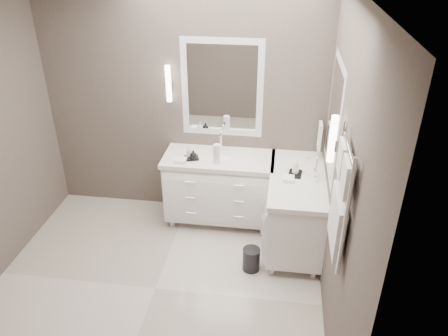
# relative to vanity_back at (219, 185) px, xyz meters

# --- Properties ---
(floor) EXTENTS (3.20, 3.00, 0.01)m
(floor) POSITION_rel_vanity_back_xyz_m (-0.45, -1.23, -0.49)
(floor) COLOR beige
(floor) RESTS_ON ground
(wall_back) EXTENTS (3.20, 0.01, 2.70)m
(wall_back) POSITION_rel_vanity_back_xyz_m (-0.45, 0.28, 0.86)
(wall_back) COLOR #504740
(wall_back) RESTS_ON floor
(wall_front) EXTENTS (3.20, 0.01, 2.70)m
(wall_front) POSITION_rel_vanity_back_xyz_m (-0.45, -2.73, 0.86)
(wall_front) COLOR #504740
(wall_front) RESTS_ON floor
(wall_right) EXTENTS (0.01, 3.00, 2.70)m
(wall_right) POSITION_rel_vanity_back_xyz_m (1.15, -1.23, 0.86)
(wall_right) COLOR #504740
(wall_right) RESTS_ON floor
(vanity_back) EXTENTS (1.24, 0.59, 0.97)m
(vanity_back) POSITION_rel_vanity_back_xyz_m (0.00, 0.00, 0.00)
(vanity_back) COLOR white
(vanity_back) RESTS_ON floor
(vanity_right) EXTENTS (0.59, 1.24, 0.97)m
(vanity_right) POSITION_rel_vanity_back_xyz_m (0.88, -0.33, 0.00)
(vanity_right) COLOR white
(vanity_right) RESTS_ON floor
(mirror_back) EXTENTS (0.90, 0.02, 1.10)m
(mirror_back) POSITION_rel_vanity_back_xyz_m (-0.00, 0.26, 1.06)
(mirror_back) COLOR white
(mirror_back) RESTS_ON wall_back
(mirror_right) EXTENTS (0.02, 0.90, 1.10)m
(mirror_right) POSITION_rel_vanity_back_xyz_m (1.14, -0.43, 1.06)
(mirror_right) COLOR white
(mirror_right) RESTS_ON wall_right
(sconce_back) EXTENTS (0.06, 0.06, 0.40)m
(sconce_back) POSITION_rel_vanity_back_xyz_m (-0.58, 0.20, 1.11)
(sconce_back) COLOR white
(sconce_back) RESTS_ON wall_back
(sconce_right) EXTENTS (0.06, 0.06, 0.40)m
(sconce_right) POSITION_rel_vanity_back_xyz_m (1.08, -1.01, 1.11)
(sconce_right) COLOR white
(sconce_right) RESTS_ON wall_right
(towel_bar_corner) EXTENTS (0.03, 0.22, 0.30)m
(towel_bar_corner) POSITION_rel_vanity_back_xyz_m (1.09, 0.13, 0.63)
(towel_bar_corner) COLOR white
(towel_bar_corner) RESTS_ON wall_right
(towel_ladder) EXTENTS (0.06, 0.58, 0.90)m
(towel_ladder) POSITION_rel_vanity_back_xyz_m (1.10, -1.63, 0.91)
(towel_ladder) COLOR white
(towel_ladder) RESTS_ON wall_right
(waste_bin) EXTENTS (0.22, 0.22, 0.25)m
(waste_bin) POSITION_rel_vanity_back_xyz_m (0.45, -0.82, -0.36)
(waste_bin) COLOR black
(waste_bin) RESTS_ON floor
(amenity_tray_back) EXTENTS (0.18, 0.16, 0.02)m
(amenity_tray_back) POSITION_rel_vanity_back_xyz_m (-0.29, -0.09, 0.38)
(amenity_tray_back) COLOR black
(amenity_tray_back) RESTS_ON vanity_back
(amenity_tray_right) EXTENTS (0.15, 0.19, 0.03)m
(amenity_tray_right) POSITION_rel_vanity_back_xyz_m (0.84, -0.30, 0.38)
(amenity_tray_right) COLOR black
(amenity_tray_right) RESTS_ON vanity_right
(water_bottle) EXTENTS (0.10, 0.10, 0.22)m
(water_bottle) POSITION_rel_vanity_back_xyz_m (-0.00, -0.15, 0.47)
(water_bottle) COLOR silver
(water_bottle) RESTS_ON vanity_back
(soap_bottle_a) EXTENTS (0.06, 0.07, 0.12)m
(soap_bottle_a) POSITION_rel_vanity_back_xyz_m (-0.32, -0.07, 0.45)
(soap_bottle_a) COLOR white
(soap_bottle_a) RESTS_ON amenity_tray_back
(soap_bottle_b) EXTENTS (0.10, 0.10, 0.10)m
(soap_bottle_b) POSITION_rel_vanity_back_xyz_m (-0.26, -0.12, 0.44)
(soap_bottle_b) COLOR black
(soap_bottle_b) RESTS_ON amenity_tray_back
(soap_bottle_c) EXTENTS (0.08, 0.08, 0.18)m
(soap_bottle_c) POSITION_rel_vanity_back_xyz_m (0.84, -0.30, 0.48)
(soap_bottle_c) COLOR white
(soap_bottle_c) RESTS_ON amenity_tray_right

